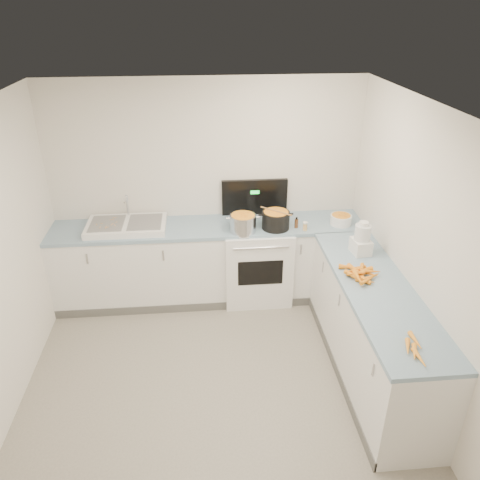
{
  "coord_description": "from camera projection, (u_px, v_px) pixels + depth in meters",
  "views": [
    {
      "loc": [
        -0.08,
        -3.04,
        3.19
      ],
      "look_at": [
        0.3,
        1.1,
        1.05
      ],
      "focal_mm": 35.0,
      "sensor_mm": 36.0,
      "label": 1
    }
  ],
  "objects": [
    {
      "name": "sink",
      "position": [
        127.0,
        225.0,
        5.14
      ],
      "size": [
        0.86,
        0.52,
        0.31
      ],
      "color": "white",
      "rests_on": "counter_back"
    },
    {
      "name": "steel_pot",
      "position": [
        243.0,
        224.0,
        5.06
      ],
      "size": [
        0.34,
        0.34,
        0.21
      ],
      "primitive_type": "cylinder",
      "rotation": [
        0.0,
        0.0,
        -0.23
      ],
      "color": "silver",
      "rests_on": "stove"
    },
    {
      "name": "extract_bottle",
      "position": [
        296.0,
        223.0,
        5.16
      ],
      "size": [
        0.04,
        0.04,
        0.1
      ],
      "primitive_type": "cylinder",
      "color": "#593319",
      "rests_on": "counter_back"
    },
    {
      "name": "counter_right",
      "position": [
        371.0,
        330.0,
        4.32
      ],
      "size": [
        0.62,
        2.2,
        0.94
      ],
      "color": "white",
      "rests_on": "ground"
    },
    {
      "name": "carrot_pile",
      "position": [
        360.0,
        273.0,
        4.25
      ],
      "size": [
        0.35,
        0.38,
        0.08
      ],
      "color": "orange",
      "rests_on": "counter_right"
    },
    {
      "name": "wall_right",
      "position": [
        433.0,
        273.0,
        3.73
      ],
      "size": [
        0.0,
        4.0,
        2.5
      ],
      "primitive_type": null,
      "rotation": [
        1.57,
        0.0,
        -1.57
      ],
      "color": "silver",
      "rests_on": "ground"
    },
    {
      "name": "spice_jar",
      "position": [
        305.0,
        227.0,
        5.1
      ],
      "size": [
        0.05,
        0.05,
        0.08
      ],
      "primitive_type": "cylinder",
      "color": "#E5B266",
      "rests_on": "counter_back"
    },
    {
      "name": "wooden_spoon",
      "position": [
        276.0,
        211.0,
        5.07
      ],
      "size": [
        0.31,
        0.27,
        0.02
      ],
      "primitive_type": "cylinder",
      "rotation": [
        1.57,
        0.0,
        0.85
      ],
      "color": "#AD7A47",
      "rests_on": "black_pot"
    },
    {
      "name": "counter_back",
      "position": [
        210.0,
        262.0,
        5.44
      ],
      "size": [
        3.5,
        0.62,
        0.94
      ],
      "color": "white",
      "rests_on": "ground"
    },
    {
      "name": "wall_back",
      "position": [
        207.0,
        190.0,
        5.35
      ],
      "size": [
        3.5,
        0.0,
        2.5
      ],
      "primitive_type": null,
      "rotation": [
        1.57,
        0.0,
        0.0
      ],
      "color": "silver",
      "rests_on": "ground"
    },
    {
      "name": "ceiling",
      "position": [
        209.0,
        120.0,
        3.01
      ],
      "size": [
        3.5,
        4.0,
        0.0
      ],
      "primitive_type": null,
      "rotation": [
        3.14,
        0.0,
        0.0
      ],
      "color": "silver",
      "rests_on": "ground"
    },
    {
      "name": "black_pot",
      "position": [
        276.0,
        221.0,
        5.13
      ],
      "size": [
        0.37,
        0.37,
        0.22
      ],
      "primitive_type": "cylinder",
      "rotation": [
        0.0,
        0.0,
        -0.26
      ],
      "color": "black",
      "rests_on": "stove"
    },
    {
      "name": "mixing_bowl",
      "position": [
        341.0,
        220.0,
        5.23
      ],
      "size": [
        0.28,
        0.28,
        0.11
      ],
      "primitive_type": "cylinder",
      "rotation": [
        0.0,
        0.0,
        -0.21
      ],
      "color": "white",
      "rests_on": "counter_back"
    },
    {
      "name": "peeled_carrots",
      "position": [
        414.0,
        349.0,
        3.35
      ],
      "size": [
        0.16,
        0.37,
        0.04
      ],
      "color": "orange",
      "rests_on": "counter_right"
    },
    {
      "name": "floor",
      "position": [
        218.0,
        403.0,
        4.16
      ],
      "size": [
        3.5,
        4.0,
        0.0
      ],
      "primitive_type": null,
      "color": "gray",
      "rests_on": "ground"
    },
    {
      "name": "peelings",
      "position": [
        108.0,
        224.0,
        5.08
      ],
      "size": [
        0.23,
        0.29,
        0.01
      ],
      "color": "tan",
      "rests_on": "sink"
    },
    {
      "name": "food_processor",
      "position": [
        362.0,
        240.0,
        4.6
      ],
      "size": [
        0.19,
        0.22,
        0.34
      ],
      "color": "white",
      "rests_on": "counter_right"
    },
    {
      "name": "stove",
      "position": [
        257.0,
        260.0,
        5.47
      ],
      "size": [
        0.76,
        0.65,
        1.36
      ],
      "color": "white",
      "rests_on": "ground"
    }
  ]
}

